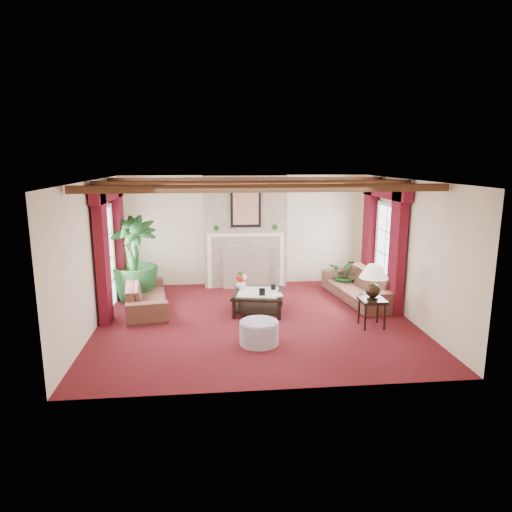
{
  "coord_description": "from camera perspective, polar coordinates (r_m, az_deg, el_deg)",
  "views": [
    {
      "loc": [
        -0.84,
        -8.4,
        3.08
      ],
      "look_at": [
        0.05,
        0.4,
        1.2
      ],
      "focal_mm": 32.0,
      "sensor_mm": 36.0,
      "label": 1
    }
  ],
  "objects": [
    {
      "name": "back_wall",
      "position": [
        11.31,
        -1.45,
        3.22
      ],
      "size": [
        6.0,
        0.02,
        2.7
      ],
      "primitive_type": "cube",
      "color": "beige",
      "rests_on": "ground"
    },
    {
      "name": "sofa_left",
      "position": [
        9.79,
        -13.58,
        -4.2
      ],
      "size": [
        2.23,
        1.2,
        0.8
      ],
      "primitive_type": "imported",
      "rotation": [
        0.0,
        0.0,
        1.72
      ],
      "color": "#3B101D",
      "rests_on": "ground"
    },
    {
      "name": "left_wall",
      "position": [
        8.84,
        -19.8,
        0.01
      ],
      "size": [
        0.02,
        5.5,
        2.7
      ],
      "primitive_type": "cube",
      "color": "beige",
      "rests_on": "ground"
    },
    {
      "name": "french_door_left",
      "position": [
        9.68,
        -18.55,
        5.77
      ],
      "size": [
        0.1,
        1.1,
        2.16
      ],
      "primitive_type": null,
      "color": "white",
      "rests_on": "ground"
    },
    {
      "name": "coffee_table",
      "position": [
        9.39,
        0.29,
        -5.78
      ],
      "size": [
        1.2,
        1.2,
        0.42
      ],
      "primitive_type": null,
      "rotation": [
        0.0,
        0.0,
        -0.19
      ],
      "color": "black",
      "rests_on": "ground"
    },
    {
      "name": "floor",
      "position": [
        8.98,
        -0.06,
        -8.03
      ],
      "size": [
        6.0,
        6.0,
        0.0
      ],
      "primitive_type": "plane",
      "color": "#480D13",
      "rests_on": "ground"
    },
    {
      "name": "flower_vase",
      "position": [
        9.56,
        -1.89,
        -3.53
      ],
      "size": [
        0.29,
        0.29,
        0.2
      ],
      "primitive_type": "imported",
      "rotation": [
        0.0,
        0.0,
        0.21
      ],
      "color": "silver",
      "rests_on": "coffee_table"
    },
    {
      "name": "fireplace",
      "position": [
        10.98,
        -1.41,
        10.04
      ],
      "size": [
        2.0,
        0.52,
        2.7
      ],
      "primitive_type": null,
      "color": "tan",
      "rests_on": "ground"
    },
    {
      "name": "potted_palm",
      "position": [
        10.48,
        -14.93,
        -2.53
      ],
      "size": [
        1.86,
        2.32,
        1.04
      ],
      "primitive_type": "imported",
      "rotation": [
        0.0,
        0.0,
        0.23
      ],
      "color": "black",
      "rests_on": "ground"
    },
    {
      "name": "curtains_right",
      "position": [
        10.11,
        15.88,
        8.57
      ],
      "size": [
        0.2,
        2.4,
        2.55
      ],
      "primitive_type": null,
      "color": "#450914",
      "rests_on": "ground"
    },
    {
      "name": "french_door_right",
      "position": [
        10.18,
        16.32,
        6.19
      ],
      "size": [
        0.1,
        1.1,
        2.16
      ],
      "primitive_type": null,
      "color": "white",
      "rests_on": "ground"
    },
    {
      "name": "right_wall",
      "position": [
        9.39,
        18.47,
        0.78
      ],
      "size": [
        0.02,
        5.5,
        2.7
      ],
      "primitive_type": "cube",
      "color": "beige",
      "rests_on": "ground"
    },
    {
      "name": "sofa_right",
      "position": [
        10.36,
        12.82,
        -3.01
      ],
      "size": [
        2.46,
        1.28,
        0.89
      ],
      "primitive_type": "imported",
      "rotation": [
        0.0,
        0.0,
        -1.43
      ],
      "color": "#3B101D",
      "rests_on": "ground"
    },
    {
      "name": "side_table",
      "position": [
        8.85,
        14.26,
        -6.88
      ],
      "size": [
        0.58,
        0.58,
        0.54
      ],
      "primitive_type": null,
      "rotation": [
        0.0,
        0.0,
        -0.31
      ],
      "color": "black",
      "rests_on": "ground"
    },
    {
      "name": "ceiling",
      "position": [
        8.45,
        -0.06,
        9.44
      ],
      "size": [
        6.0,
        6.0,
        0.0
      ],
      "primitive_type": "plane",
      "rotation": [
        3.14,
        0.0,
        0.0
      ],
      "color": "white",
      "rests_on": "floor"
    },
    {
      "name": "photo_frame_a",
      "position": [
        9.06,
        0.77,
        -4.53
      ],
      "size": [
        0.12,
        0.04,
        0.16
      ],
      "primitive_type": null,
      "rotation": [
        0.0,
        0.0,
        -0.12
      ],
      "color": "black",
      "rests_on": "coffee_table"
    },
    {
      "name": "ottoman",
      "position": [
        7.84,
        0.39,
        -9.57
      ],
      "size": [
        0.67,
        0.67,
        0.39
      ],
      "primitive_type": "cylinder",
      "color": "#A69DB2",
      "rests_on": "ground"
    },
    {
      "name": "photo_frame_b",
      "position": [
        9.46,
        2.18,
        -3.94
      ],
      "size": [
        0.1,
        0.04,
        0.13
      ],
      "primitive_type": null,
      "rotation": [
        0.0,
        0.0,
        -0.25
      ],
      "color": "black",
      "rests_on": "coffee_table"
    },
    {
      "name": "ceiling_beams",
      "position": [
        8.45,
        -0.06,
        9.03
      ],
      "size": [
        6.0,
        3.0,
        0.12
      ],
      "primitive_type": null,
      "color": "#392512",
      "rests_on": "ceiling"
    },
    {
      "name": "book",
      "position": [
        9.07,
        2.02,
        -4.13
      ],
      "size": [
        0.21,
        0.03,
        0.28
      ],
      "primitive_type": "imported",
      "rotation": [
        0.0,
        0.0,
        0.03
      ],
      "color": "black",
      "rests_on": "coffee_table"
    },
    {
      "name": "table_lamp",
      "position": [
        8.68,
        14.46,
        -3.09
      ],
      "size": [
        0.53,
        0.53,
        0.67
      ],
      "primitive_type": null,
      "color": "black",
      "rests_on": "side_table"
    },
    {
      "name": "curtains_left",
      "position": [
        9.63,
        -18.08,
        8.28
      ],
      "size": [
        0.2,
        2.4,
        2.55
      ],
      "primitive_type": null,
      "color": "#450914",
      "rests_on": "ground"
    },
    {
      "name": "small_plant",
      "position": [
        10.97,
        11.24,
        -2.76
      ],
      "size": [
        1.58,
        1.58,
        0.65
      ],
      "primitive_type": "imported",
      "rotation": [
        0.0,
        0.0,
        -0.78
      ],
      "color": "black",
      "rests_on": "ground"
    }
  ]
}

